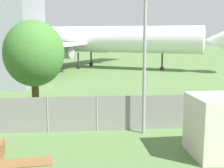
# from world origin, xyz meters

# --- Properties ---
(perimeter_fence) EXTENTS (56.07, 0.07, 1.86)m
(perimeter_fence) POSITION_xyz_m (-0.00, 10.45, 0.93)
(perimeter_fence) COLOR gray
(perimeter_fence) RESTS_ON ground
(airplane) EXTENTS (37.30, 30.47, 11.69)m
(airplane) POSITION_xyz_m (0.53, 41.18, 4.16)
(airplane) COLOR white
(airplane) RESTS_ON ground
(tree_near_hangar) EXTENTS (3.72, 3.72, 5.91)m
(tree_near_hangar) POSITION_xyz_m (-3.70, 14.17, 3.84)
(tree_near_hangar) COLOR #4C3823
(tree_near_hangar) RESTS_ON ground
(light_mast) EXTENTS (0.44, 0.44, 7.28)m
(light_mast) POSITION_xyz_m (2.37, 9.88, 4.49)
(light_mast) COLOR #99999E
(light_mast) RESTS_ON ground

